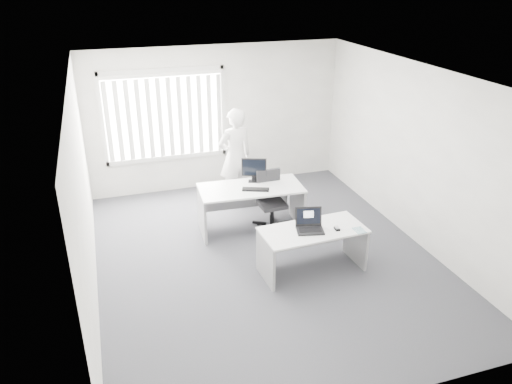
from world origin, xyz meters
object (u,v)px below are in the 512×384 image
object	(u,v)px
office_chair	(271,210)
monitor	(254,170)
desk_far	(251,199)
person	(235,156)
desk_near	(312,241)
laptop	(310,222)

from	to	relation	value
office_chair	monitor	world-z (taller)	monitor
office_chair	monitor	xyz separation A→B (m)	(-0.24, 0.20, 0.68)
desk_far	monitor	bearing A→B (deg)	62.85
office_chair	person	world-z (taller)	person
desk_near	office_chair	world-z (taller)	office_chair
office_chair	monitor	size ratio (longest dim) A/B	2.37
desk_near	laptop	xyz separation A→B (m)	(-0.07, -0.04, 0.34)
desk_near	office_chair	bearing A→B (deg)	91.21
office_chair	person	bearing A→B (deg)	103.19
person	laptop	size ratio (longest dim) A/B	4.78
desk_near	office_chair	xyz separation A→B (m)	(-0.10, 1.49, -0.18)
desk_far	office_chair	bearing A→B (deg)	3.86
laptop	monitor	distance (m)	1.77
office_chair	laptop	bearing A→B (deg)	-90.14
office_chair	desk_near	bearing A→B (deg)	-87.55
desk_far	office_chair	size ratio (longest dim) A/B	1.77
laptop	office_chair	bearing A→B (deg)	104.69
desk_near	person	xyz separation A→B (m)	(-0.41, 2.64, 0.41)
person	monitor	xyz separation A→B (m)	(0.06, -0.95, 0.08)
desk_far	monitor	distance (m)	0.49
office_chair	person	distance (m)	1.33
person	desk_far	bearing A→B (deg)	77.30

